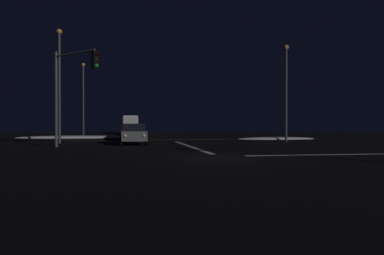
{
  "coord_description": "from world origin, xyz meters",
  "views": [
    {
      "loc": [
        -4.15,
        -17.07,
        1.46
      ],
      "look_at": [
        0.8,
        12.08,
        1.27
      ],
      "focal_mm": 35.02,
      "sensor_mm": 36.0,
      "label": 1
    }
  ],
  "objects_px": {
    "sedan_red": "(131,132)",
    "traffic_signal_nw": "(72,80)",
    "sedan_silver": "(133,131)",
    "streetlamp_left_far": "(83,94)",
    "sedan_white": "(134,130)",
    "streetlamp_right_near": "(286,86)",
    "sedan_black": "(132,129)",
    "sedan_green": "(133,130)",
    "sedan_gray": "(134,134)",
    "box_truck": "(131,124)",
    "streetlamp_left_near": "(59,78)"
  },
  "relations": [
    {
      "from": "sedan_white",
      "to": "sedan_green",
      "type": "xyz_separation_m",
      "value": [
        -0.13,
        6.21,
        0.0
      ]
    },
    {
      "from": "sedan_white",
      "to": "traffic_signal_nw",
      "type": "height_order",
      "value": "traffic_signal_nw"
    },
    {
      "from": "box_truck",
      "to": "sedan_white",
      "type": "bearing_deg",
      "value": -88.91
    },
    {
      "from": "sedan_gray",
      "to": "streetlamp_right_near",
      "type": "bearing_deg",
      "value": 11.38
    },
    {
      "from": "box_truck",
      "to": "streetlamp_left_near",
      "type": "height_order",
      "value": "streetlamp_left_near"
    },
    {
      "from": "sedan_silver",
      "to": "sedan_black",
      "type": "bearing_deg",
      "value": 89.78
    },
    {
      "from": "sedan_silver",
      "to": "sedan_red",
      "type": "bearing_deg",
      "value": -91.98
    },
    {
      "from": "sedan_red",
      "to": "streetlamp_left_near",
      "type": "relative_size",
      "value": 0.47
    },
    {
      "from": "box_truck",
      "to": "streetlamp_left_far",
      "type": "bearing_deg",
      "value": -107.8
    },
    {
      "from": "sedan_silver",
      "to": "sedan_white",
      "type": "relative_size",
      "value": 1.0
    },
    {
      "from": "sedan_gray",
      "to": "sedan_green",
      "type": "xyz_separation_m",
      "value": [
        0.16,
        24.39,
        0.0
      ]
    },
    {
      "from": "sedan_silver",
      "to": "streetlamp_left_far",
      "type": "distance_m",
      "value": 9.59
    },
    {
      "from": "sedan_silver",
      "to": "sedan_white",
      "type": "height_order",
      "value": "same"
    },
    {
      "from": "sedan_white",
      "to": "streetlamp_left_far",
      "type": "relative_size",
      "value": 0.48
    },
    {
      "from": "sedan_red",
      "to": "sedan_white",
      "type": "bearing_deg",
      "value": 87.8
    },
    {
      "from": "sedan_silver",
      "to": "streetlamp_left_near",
      "type": "height_order",
      "value": "streetlamp_left_near"
    },
    {
      "from": "traffic_signal_nw",
      "to": "streetlamp_left_near",
      "type": "xyz_separation_m",
      "value": [
        -1.86,
        6.36,
        0.91
      ]
    },
    {
      "from": "sedan_red",
      "to": "traffic_signal_nw",
      "type": "relative_size",
      "value": 0.69
    },
    {
      "from": "sedan_white",
      "to": "streetlamp_left_far",
      "type": "xyz_separation_m",
      "value": [
        -6.13,
        0.5,
        4.41
      ]
    },
    {
      "from": "sedan_silver",
      "to": "sedan_white",
      "type": "xyz_separation_m",
      "value": [
        0.24,
        5.66,
        0.0
      ]
    },
    {
      "from": "sedan_green",
      "to": "streetlamp_left_near",
      "type": "relative_size",
      "value": 0.47
    },
    {
      "from": "sedan_green",
      "to": "sedan_red",
      "type": "bearing_deg",
      "value": -91.01
    },
    {
      "from": "sedan_gray",
      "to": "sedan_white",
      "type": "xyz_separation_m",
      "value": [
        0.29,
        18.18,
        0.0
      ]
    },
    {
      "from": "box_truck",
      "to": "streetlamp_left_far",
      "type": "height_order",
      "value": "streetlamp_left_far"
    },
    {
      "from": "sedan_silver",
      "to": "traffic_signal_nw",
      "type": "relative_size",
      "value": 0.69
    },
    {
      "from": "streetlamp_left_near",
      "to": "sedan_white",
      "type": "bearing_deg",
      "value": 68.43
    },
    {
      "from": "sedan_red",
      "to": "sedan_silver",
      "type": "distance_m",
      "value": 5.76
    },
    {
      "from": "sedan_black",
      "to": "streetlamp_left_near",
      "type": "bearing_deg",
      "value": -102.43
    },
    {
      "from": "sedan_white",
      "to": "traffic_signal_nw",
      "type": "relative_size",
      "value": 0.69
    },
    {
      "from": "sedan_white",
      "to": "streetlamp_right_near",
      "type": "bearing_deg",
      "value": -49.96
    },
    {
      "from": "streetlamp_right_near",
      "to": "sedan_silver",
      "type": "bearing_deg",
      "value": 143.42
    },
    {
      "from": "streetlamp_left_far",
      "to": "sedan_red",
      "type": "bearing_deg",
      "value": -64.48
    },
    {
      "from": "streetlamp_left_near",
      "to": "sedan_green",
      "type": "bearing_deg",
      "value": 74.55
    },
    {
      "from": "sedan_green",
      "to": "streetlamp_right_near",
      "type": "distance_m",
      "value": 25.72
    },
    {
      "from": "sedan_black",
      "to": "streetlamp_left_far",
      "type": "distance_m",
      "value": 13.26
    },
    {
      "from": "sedan_silver",
      "to": "streetlamp_left_far",
      "type": "relative_size",
      "value": 0.48
    },
    {
      "from": "sedan_red",
      "to": "sedan_black",
      "type": "height_order",
      "value": "same"
    },
    {
      "from": "sedan_silver",
      "to": "streetlamp_right_near",
      "type": "distance_m",
      "value": 17.03
    },
    {
      "from": "sedan_white",
      "to": "streetlamp_left_near",
      "type": "xyz_separation_m",
      "value": [
        -6.13,
        -15.5,
        4.45
      ]
    },
    {
      "from": "sedan_green",
      "to": "streetlamp_right_near",
      "type": "xyz_separation_m",
      "value": [
        13.15,
        -21.71,
        4.15
      ]
    },
    {
      "from": "sedan_green",
      "to": "sedan_white",
      "type": "bearing_deg",
      "value": -88.83
    },
    {
      "from": "sedan_green",
      "to": "sedan_black",
      "type": "distance_m",
      "value": 5.29
    },
    {
      "from": "sedan_green",
      "to": "traffic_signal_nw",
      "type": "distance_m",
      "value": 28.59
    },
    {
      "from": "box_truck",
      "to": "traffic_signal_nw",
      "type": "bearing_deg",
      "value": -95.54
    },
    {
      "from": "sedan_gray",
      "to": "sedan_silver",
      "type": "height_order",
      "value": "same"
    },
    {
      "from": "sedan_black",
      "to": "traffic_signal_nw",
      "type": "bearing_deg",
      "value": -97.0
    },
    {
      "from": "sedan_red",
      "to": "sedan_green",
      "type": "bearing_deg",
      "value": 88.99
    },
    {
      "from": "sedan_red",
      "to": "sedan_white",
      "type": "relative_size",
      "value": 1.0
    },
    {
      "from": "sedan_silver",
      "to": "streetlamp_left_far",
      "type": "bearing_deg",
      "value": 133.72
    },
    {
      "from": "streetlamp_left_far",
      "to": "sedan_gray",
      "type": "bearing_deg",
      "value": -72.64
    }
  ]
}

